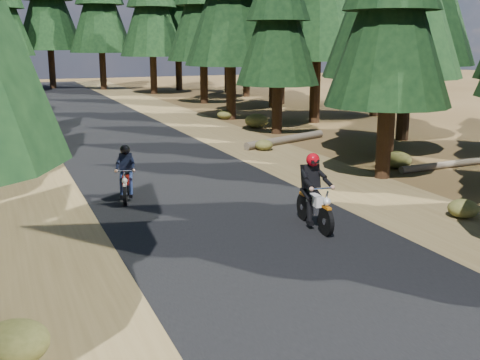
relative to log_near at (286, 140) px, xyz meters
name	(u,v)px	position (x,y,z in m)	size (l,w,h in m)	color
ground	(267,246)	(-6.13, -11.44, -0.16)	(120.00, 120.00, 0.00)	#433217
road	(194,192)	(-6.13, -6.44, -0.15)	(6.00, 100.00, 0.01)	black
shoulder_l	(23,208)	(-10.73, -6.44, -0.16)	(3.20, 100.00, 0.01)	brown
shoulder_r	(333,178)	(-1.53, -6.44, -0.16)	(3.20, 100.00, 0.01)	brown
log_near	(286,140)	(0.00, 0.00, 0.00)	(0.32, 0.32, 4.70)	#4C4233
log_far	(446,165)	(2.78, -6.56, -0.04)	(0.24, 0.24, 3.89)	#4C4233
understory_shrubs	(192,160)	(-5.16, -3.25, 0.12)	(15.22, 31.15, 0.70)	#474C1E
rider_lead	(315,204)	(-4.60, -10.71, 0.42)	(0.74, 1.96, 1.71)	beige
rider_follow	(126,182)	(-8.10, -6.67, 0.34)	(0.91, 1.74, 1.49)	maroon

